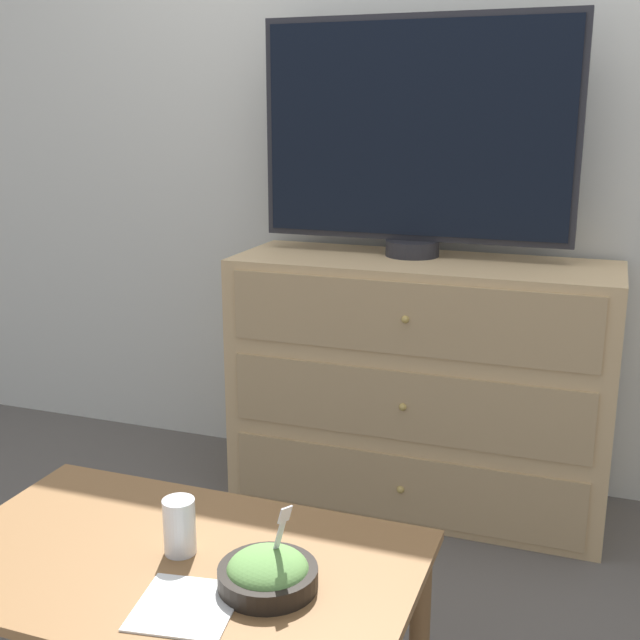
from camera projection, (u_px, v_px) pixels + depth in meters
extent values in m
plane|color=#56514C|center=(419.00, 467.00, 3.06)|extent=(12.00, 12.00, 0.00)
cube|color=silver|center=(432.00, 116.00, 2.75)|extent=(12.00, 0.05, 2.60)
cube|color=tan|center=(419.00, 384.00, 2.71)|extent=(1.24, 0.44, 0.85)
cube|color=tan|center=(401.00, 489.00, 2.58)|extent=(1.14, 0.01, 0.23)
sphere|color=tan|center=(400.00, 490.00, 2.57)|extent=(0.02, 0.02, 0.02)
cube|color=tan|center=(403.00, 406.00, 2.50)|extent=(1.14, 0.01, 0.23)
sphere|color=tan|center=(403.00, 407.00, 2.50)|extent=(0.02, 0.02, 0.02)
cube|color=tan|center=(406.00, 319.00, 2.43)|extent=(1.14, 0.01, 0.23)
sphere|color=tan|center=(405.00, 320.00, 2.43)|extent=(0.02, 0.02, 0.02)
cylinder|color=#232328|center=(412.00, 248.00, 2.67)|extent=(0.18, 0.18, 0.05)
cube|color=#232328|center=(416.00, 130.00, 2.58)|extent=(1.03, 0.04, 0.71)
cube|color=black|center=(415.00, 131.00, 2.56)|extent=(0.99, 0.01, 0.67)
cube|color=olive|center=(175.00, 563.00, 1.58)|extent=(0.95, 0.58, 0.02)
cylinder|color=brown|center=(76.00, 561.00, 2.01)|extent=(0.04, 0.04, 0.45)
cylinder|color=brown|center=(419.00, 638.00, 1.72)|extent=(0.04, 0.04, 0.45)
cylinder|color=black|center=(268.00, 577.00, 1.48)|extent=(0.19, 0.19, 0.04)
ellipsoid|color=#66994C|center=(268.00, 570.00, 1.47)|extent=(0.15, 0.15, 0.07)
cube|color=silver|center=(278.00, 542.00, 1.48)|extent=(0.05, 0.04, 0.13)
cube|color=silver|center=(285.00, 515.00, 1.44)|extent=(0.03, 0.03, 0.03)
cylinder|color=beige|center=(180.00, 536.00, 1.59)|extent=(0.06, 0.06, 0.07)
cylinder|color=white|center=(180.00, 526.00, 1.58)|extent=(0.06, 0.06, 0.11)
cube|color=white|center=(186.00, 606.00, 1.42)|extent=(0.20, 0.20, 0.00)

